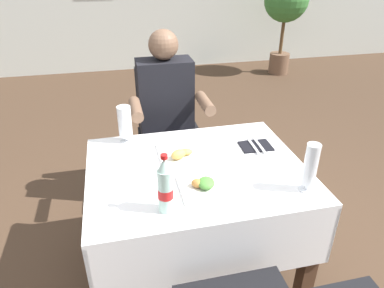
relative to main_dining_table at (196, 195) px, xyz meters
The scene contains 11 objects.
ground_plane 0.56m from the main_dining_table, 37.92° to the right, with size 11.00×11.00×0.00m, color #473323.
main_dining_table is the anchor object (origin of this frame).
chair_far_diner_seat 0.82m from the main_dining_table, 90.00° to the left, with size 0.44×0.50×0.97m.
seated_diner_far 0.73m from the main_dining_table, 92.44° to the left, with size 0.50×0.46×1.26m.
plate_near_camera 0.26m from the main_dining_table, 91.98° to the right, with size 0.23×0.23×0.05m.
plate_far_diner 0.23m from the main_dining_table, 108.99° to the left, with size 0.26×0.26×0.06m.
beer_glass_left 0.60m from the main_dining_table, 33.79° to the right, with size 0.07×0.07×0.23m.
beer_glass_middle 0.56m from the main_dining_table, 131.86° to the left, with size 0.08×0.08×0.21m.
cola_bottle_primary 0.46m from the main_dining_table, 124.46° to the right, with size 0.06×0.06×0.27m.
napkin_cutlery_set 0.43m from the main_dining_table, 20.08° to the left, with size 0.17×0.19×0.01m.
potted_plant_corner 4.17m from the main_dining_table, 58.32° to the left, with size 0.64×0.64×1.40m.
Camera 1 is at (-0.39, -1.41, 1.67)m, focal length 32.94 mm.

